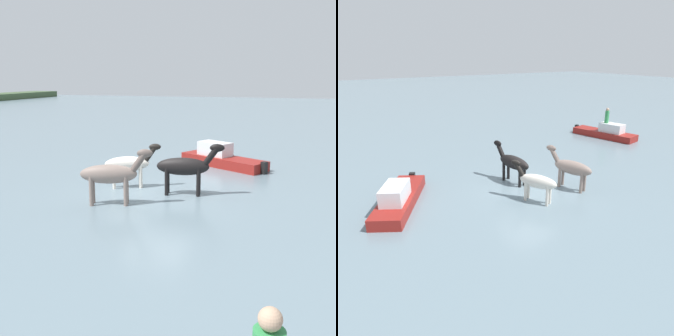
% 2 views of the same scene
% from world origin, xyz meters
% --- Properties ---
extents(ground_plane, '(158.16, 158.16, 0.00)m').
position_xyz_m(ground_plane, '(0.00, 0.00, 0.00)').
color(ground_plane, slate).
extents(horse_dun_straggler, '(0.93, 2.64, 2.04)m').
position_xyz_m(horse_dun_straggler, '(0.16, -1.11, 1.12)').
color(horse_dun_straggler, black).
rests_on(horse_dun_straggler, ground_plane).
extents(horse_mid_herd, '(1.17, 2.62, 2.04)m').
position_xyz_m(horse_mid_herd, '(-1.85, 1.09, 1.12)').
color(horse_mid_herd, gray).
rests_on(horse_mid_herd, ground_plane).
extents(horse_lead, '(1.36, 2.26, 1.82)m').
position_xyz_m(horse_lead, '(0.53, 1.39, 1.00)').
color(horse_lead, silver).
rests_on(horse_lead, ground_plane).
extents(boat_skiff_near, '(2.43, 5.36, 1.35)m').
position_xyz_m(boat_skiff_near, '(-11.43, -5.03, 0.32)').
color(boat_skiff_near, maroon).
rests_on(boat_skiff_near, ground_plane).
extents(boat_motor_center, '(3.49, 4.79, 1.34)m').
position_xyz_m(boat_motor_center, '(5.95, -1.54, 0.32)').
color(boat_motor_center, maroon).
rests_on(boat_motor_center, ground_plane).
extents(person_boatman_standing, '(0.32, 0.32, 1.19)m').
position_xyz_m(person_boatman_standing, '(-11.34, -4.97, 1.75)').
color(person_boatman_standing, '#338C4C').
rests_on(person_boatman_standing, boat_skiff_near).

